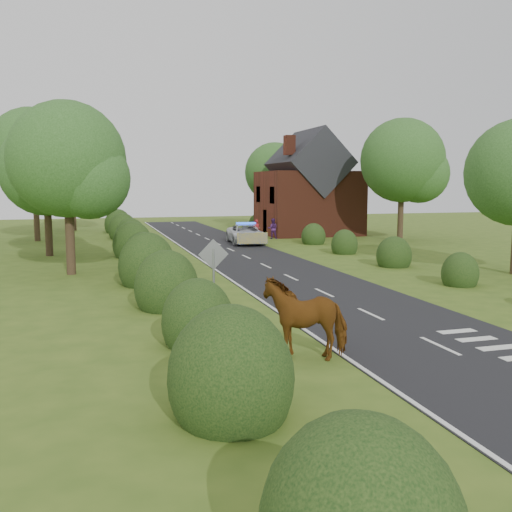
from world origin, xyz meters
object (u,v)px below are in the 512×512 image
object	(u,v)px
cow	(305,323)
police_van	(246,234)
pedestrian_red	(256,229)
road_sign	(214,264)
pedestrian_purple	(273,229)

from	to	relation	value
cow	police_van	bearing A→B (deg)	178.58
pedestrian_red	cow	bearing A→B (deg)	80.42
road_sign	pedestrian_red	xyz separation A→B (m)	(8.72, 24.56, -0.85)
police_van	pedestrian_purple	world-z (taller)	pedestrian_purple
police_van	pedestrian_red	world-z (taller)	pedestrian_red
road_sign	pedestrian_purple	world-z (taller)	road_sign
police_van	pedestrian_purple	distance (m)	4.25
cow	pedestrian_purple	size ratio (longest dim) A/B	1.47
road_sign	pedestrian_purple	xyz separation A→B (m)	(10.13, 24.62, -0.82)
police_van	pedestrian_red	xyz separation A→B (m)	(1.64, 2.90, 0.08)
police_van	pedestrian_purple	bearing A→B (deg)	49.61
cow	police_van	distance (m)	28.01
police_van	pedestrian_purple	size ratio (longest dim) A/B	3.27
pedestrian_red	police_van	bearing A→B (deg)	64.95
pedestrian_purple	cow	bearing A→B (deg)	90.28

